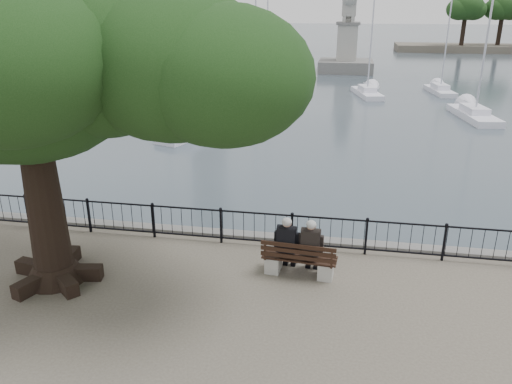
% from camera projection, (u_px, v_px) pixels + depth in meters
% --- Properties ---
extents(harbor, '(260.00, 260.00, 1.20)m').
position_uv_depth(harbor, '(259.00, 253.00, 14.67)').
color(harbor, '#5B5A58').
rests_on(harbor, ground).
extents(railing, '(22.06, 0.06, 1.00)m').
position_uv_depth(railing, '(256.00, 227.00, 13.83)').
color(railing, black).
rests_on(railing, ground).
extents(bench, '(1.88, 0.70, 0.97)m').
position_uv_depth(bench, '(299.00, 263.00, 12.37)').
color(bench, gray).
rests_on(bench, ground).
extents(person_left, '(0.47, 0.79, 1.54)m').
position_uv_depth(person_left, '(287.00, 246.00, 12.41)').
color(person_left, black).
rests_on(person_left, ground).
extents(person_right, '(0.47, 0.79, 1.54)m').
position_uv_depth(person_right, '(311.00, 249.00, 12.27)').
color(person_right, black).
rests_on(person_right, ground).
extents(tree, '(10.12, 7.06, 8.26)m').
position_uv_depth(tree, '(57.00, 51.00, 10.37)').
color(tree, black).
rests_on(tree, ground).
extents(lion_monument, '(6.10, 6.10, 8.97)m').
position_uv_depth(lion_monument, '(347.00, 52.00, 56.92)').
color(lion_monument, '#5B5A58').
rests_on(lion_monument, ground).
extents(sailboat_a, '(3.16, 5.44, 9.78)m').
position_uv_depth(sailboat_a, '(193.00, 131.00, 29.57)').
color(sailboat_a, white).
rests_on(sailboat_a, ground).
extents(sailboat_b, '(1.50, 4.78, 10.22)m').
position_uv_depth(sailboat_b, '(256.00, 111.00, 34.85)').
color(sailboat_b, white).
rests_on(sailboat_b, ground).
extents(sailboat_d, '(2.59, 6.30, 10.99)m').
position_uv_depth(sailboat_d, '(474.00, 114.00, 34.07)').
color(sailboat_d, white).
rests_on(sailboat_d, ground).
extents(sailboat_e, '(2.11, 5.36, 10.90)m').
position_uv_depth(sailboat_e, '(167.00, 97.00, 40.32)').
color(sailboat_e, white).
rests_on(sailboat_e, ground).
extents(sailboat_f, '(2.72, 5.71, 10.97)m').
position_uv_depth(sailboat_f, '(367.00, 92.00, 42.55)').
color(sailboat_f, white).
rests_on(sailboat_f, ground).
extents(sailboat_g, '(2.21, 5.33, 9.32)m').
position_uv_depth(sailboat_g, '(440.00, 90.00, 43.75)').
color(sailboat_g, white).
rests_on(sailboat_g, ground).
extents(sailboat_h, '(1.69, 5.90, 14.48)m').
position_uv_depth(sailboat_h, '(268.00, 78.00, 49.66)').
color(sailboat_h, white).
rests_on(sailboat_h, ground).
extents(far_shore, '(30.00, 8.60, 9.18)m').
position_uv_depth(far_shore, '(498.00, 26.00, 79.60)').
color(far_shore, '#4F4A40').
rests_on(far_shore, ground).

